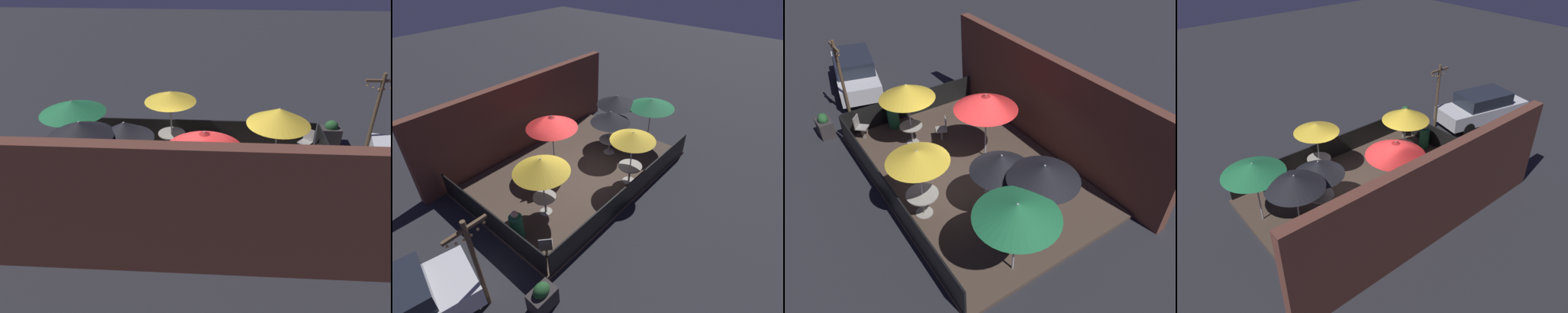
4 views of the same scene
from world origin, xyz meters
The scene contains 20 objects.
ground_plane centered at (0.00, 0.00, 0.00)m, with size 60.00×60.00×0.00m, color #26262B.
patio_deck centered at (0.00, 0.00, 0.06)m, with size 8.77×5.81×0.12m.
building_wall centered at (0.00, 3.13, 1.71)m, with size 10.37×0.36×3.42m.
fence_front centered at (0.00, -2.86, 0.59)m, with size 8.57×0.05×0.95m.
fence_side_left centered at (-4.34, 0.00, 0.59)m, with size 0.05×5.61×0.95m.
patio_umbrella_0 centered at (2.02, -0.25, 1.95)m, with size 1.76×1.76×2.09m.
patio_umbrella_1 centered at (-2.56, -0.85, 2.23)m, with size 1.93×1.93×2.37m.
patio_umbrella_2 centered at (0.86, -2.15, 2.25)m, with size 1.74×1.74×2.32m.
patio_umbrella_3 centered at (3.17, 0.22, 2.20)m, with size 1.91×1.91×2.31m.
patio_umbrella_4 centered at (-0.38, 0.90, 2.31)m, with size 2.10×2.10×2.45m.
patio_umbrella_5 centered at (3.86, -1.18, 2.23)m, with size 2.08×2.08×2.32m.
dining_table_0 centered at (2.02, -0.25, 0.68)m, with size 0.93×0.93×0.71m.
dining_table_1 centered at (-2.56, -0.85, 0.70)m, with size 0.82×0.82×0.74m.
dining_table_2 centered at (0.86, -2.15, 0.74)m, with size 0.94×0.94×0.78m.
patio_chair_0 centered at (-3.87, -2.30, 0.64)m, with size 0.57×0.57×0.94m.
patio_chair_1 centered at (-2.10, 0.19, 0.61)m, with size 0.53×0.53×0.91m.
patron_0 centered at (-3.93, -0.98, 0.61)m, with size 0.61×0.61×1.14m.
planter_box centered at (-4.98, -3.32, 0.43)m, with size 0.74×0.52×0.96m.
light_post centered at (-5.88, -2.10, 1.82)m, with size 1.10×0.12×3.21m.
parked_car_0 centered at (-8.05, -0.98, 0.85)m, with size 4.83×2.65×1.62m.
Camera 3 is at (8.30, -5.17, 8.41)m, focal length 35.00 mm.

